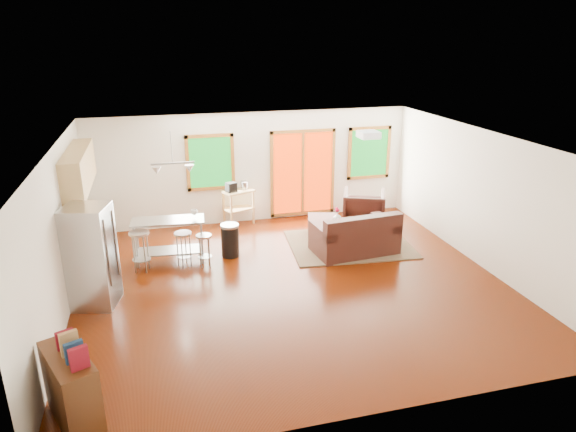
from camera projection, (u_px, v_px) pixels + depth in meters
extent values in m
cube|color=#350E01|center=(292.00, 284.00, 9.28)|extent=(7.50, 7.00, 0.02)
cube|color=white|center=(293.00, 141.00, 8.40)|extent=(7.50, 7.00, 0.02)
cube|color=white|center=(253.00, 168.00, 12.03)|extent=(7.50, 0.02, 2.60)
cube|color=white|center=(58.00, 237.00, 7.94)|extent=(0.02, 7.00, 2.60)
cube|color=white|center=(483.00, 199.00, 9.74)|extent=(0.02, 7.00, 2.60)
cube|color=white|center=(376.00, 320.00, 5.64)|extent=(7.50, 0.02, 2.60)
cube|color=#0F5818|center=(210.00, 162.00, 11.68)|extent=(0.94, 0.02, 1.14)
cube|color=#96591D|center=(209.00, 136.00, 11.48)|extent=(1.10, 0.05, 0.08)
cube|color=#96591D|center=(212.00, 188.00, 11.89)|extent=(1.10, 0.05, 0.08)
cube|color=#96591D|center=(188.00, 164.00, 11.56)|extent=(0.08, 0.05, 1.30)
cube|color=#96591D|center=(233.00, 161.00, 11.80)|extent=(0.08, 0.05, 1.30)
cube|color=#B62803|center=(303.00, 173.00, 12.34)|extent=(1.44, 0.02, 1.94)
cube|color=#96591D|center=(303.00, 131.00, 12.01)|extent=(1.60, 0.05, 0.08)
cube|color=#96591D|center=(302.00, 213.00, 12.68)|extent=(1.60, 0.05, 0.08)
cube|color=#96591D|center=(272.00, 175.00, 12.16)|extent=(0.08, 0.05, 2.10)
cube|color=#96591D|center=(333.00, 171.00, 12.53)|extent=(0.08, 0.05, 2.10)
cube|color=#96591D|center=(303.00, 173.00, 12.34)|extent=(0.08, 0.05, 1.94)
cube|color=#0F5818|center=(369.00, 153.00, 12.62)|extent=(0.94, 0.02, 1.14)
cube|color=#96591D|center=(370.00, 128.00, 12.41)|extent=(1.10, 0.05, 0.08)
cube|color=#96591D|center=(368.00, 177.00, 12.82)|extent=(1.10, 0.05, 0.08)
cube|color=#96591D|center=(350.00, 154.00, 12.50)|extent=(0.08, 0.05, 1.30)
cube|color=#96591D|center=(388.00, 152.00, 12.74)|extent=(0.08, 0.05, 1.30)
cube|color=#445739|center=(349.00, 244.00, 10.99)|extent=(2.70, 2.17, 0.03)
cube|color=black|center=(354.00, 241.00, 10.55)|extent=(1.74, 1.09, 0.47)
cube|color=black|center=(364.00, 227.00, 10.09)|extent=(1.68, 0.38, 0.42)
cube|color=black|center=(322.00, 231.00, 10.21)|extent=(0.31, 0.96, 0.18)
cube|color=black|center=(386.00, 223.00, 10.68)|extent=(0.31, 0.96, 0.18)
cube|color=black|center=(337.00, 229.00, 10.38)|extent=(0.74, 0.67, 0.13)
cube|color=black|center=(369.00, 225.00, 10.62)|extent=(0.74, 0.67, 0.13)
cube|color=#351909|center=(353.00, 221.00, 11.35)|extent=(1.08, 0.85, 0.04)
cube|color=#351909|center=(345.00, 235.00, 11.04)|extent=(0.07, 0.07, 0.34)
cube|color=#351909|center=(372.00, 228.00, 11.46)|extent=(0.07, 0.07, 0.34)
cube|color=#351909|center=(333.00, 230.00, 11.36)|extent=(0.07, 0.07, 0.34)
cube|color=#351909|center=(360.00, 223.00, 11.78)|extent=(0.07, 0.07, 0.34)
imported|color=black|center=(364.00, 207.00, 11.88)|extent=(1.20, 1.17, 0.96)
cube|color=black|center=(322.00, 226.00, 11.46)|extent=(0.78, 0.78, 0.42)
imported|color=silver|center=(337.00, 217.00, 11.23)|extent=(0.20, 0.20, 0.17)
sphere|color=#AC0024|center=(338.00, 210.00, 11.21)|extent=(0.07, 0.07, 0.07)
sphere|color=#AC0024|center=(337.00, 210.00, 11.15)|extent=(0.07, 0.07, 0.07)
sphere|color=#AC0024|center=(337.00, 209.00, 11.20)|extent=(0.07, 0.07, 0.07)
imported|color=maroon|center=(371.00, 212.00, 11.32)|extent=(0.22, 0.11, 0.30)
cube|color=tan|center=(96.00, 244.00, 9.84)|extent=(0.60, 2.20, 0.90)
cube|color=black|center=(93.00, 222.00, 9.69)|extent=(0.64, 2.24, 0.04)
cube|color=tan|center=(79.00, 169.00, 9.31)|extent=(0.36, 2.20, 0.70)
cylinder|color=#B7BABC|center=(89.00, 225.00, 9.19)|extent=(0.12, 0.12, 0.18)
cube|color=black|center=(94.00, 209.00, 10.01)|extent=(0.22, 0.18, 0.20)
cube|color=#B7BABC|center=(91.00, 257.00, 8.32)|extent=(0.83, 0.81, 1.71)
cube|color=gray|center=(112.00, 256.00, 8.32)|extent=(0.17, 0.61, 1.68)
cylinder|color=gray|center=(108.00, 254.00, 8.07)|extent=(0.03, 0.03, 1.14)
cylinder|color=gray|center=(116.00, 243.00, 8.47)|extent=(0.03, 0.03, 1.14)
cube|color=#B7BABC|center=(168.00, 221.00, 9.91)|extent=(1.43, 0.68, 0.04)
cube|color=gray|center=(170.00, 250.00, 10.12)|extent=(1.33, 0.59, 0.03)
cylinder|color=gray|center=(135.00, 248.00, 9.76)|extent=(0.04, 0.04, 0.84)
cylinder|color=gray|center=(202.00, 244.00, 9.96)|extent=(0.04, 0.04, 0.84)
cylinder|color=gray|center=(138.00, 240.00, 10.15)|extent=(0.04, 0.04, 0.84)
cylinder|color=gray|center=(202.00, 236.00, 10.35)|extent=(0.04, 0.04, 0.84)
imported|color=white|center=(194.00, 211.00, 9.95)|extent=(0.14, 0.11, 0.13)
cylinder|color=#B7BABC|center=(139.00, 233.00, 9.53)|extent=(0.47, 0.47, 0.04)
cylinder|color=gray|center=(148.00, 250.00, 9.76)|extent=(0.03, 0.03, 0.75)
cylinder|color=gray|center=(137.00, 250.00, 9.76)|extent=(0.03, 0.03, 0.75)
cylinder|color=gray|center=(134.00, 255.00, 9.57)|extent=(0.03, 0.03, 0.75)
cylinder|color=gray|center=(145.00, 255.00, 9.57)|extent=(0.03, 0.03, 0.75)
cylinder|color=gray|center=(142.00, 259.00, 9.71)|extent=(0.42, 0.42, 0.02)
cylinder|color=#B7BABC|center=(183.00, 234.00, 9.76)|extent=(0.44, 0.44, 0.04)
cylinder|color=gray|center=(186.00, 248.00, 10.00)|extent=(0.03, 0.03, 0.66)
cylinder|color=gray|center=(178.00, 250.00, 9.89)|extent=(0.03, 0.03, 0.66)
cylinder|color=gray|center=(182.00, 253.00, 9.76)|extent=(0.03, 0.03, 0.66)
cylinder|color=gray|center=(190.00, 251.00, 9.87)|extent=(0.03, 0.03, 0.66)
cylinder|color=gray|center=(184.00, 256.00, 9.92)|extent=(0.40, 0.40, 0.01)
cylinder|color=#B7BABC|center=(204.00, 236.00, 9.79)|extent=(0.31, 0.31, 0.04)
cylinder|color=gray|center=(208.00, 249.00, 9.99)|extent=(0.02, 0.02, 0.61)
cylinder|color=gray|center=(200.00, 250.00, 9.95)|extent=(0.02, 0.02, 0.61)
cylinder|color=gray|center=(201.00, 253.00, 9.80)|extent=(0.02, 0.02, 0.61)
cylinder|color=gray|center=(209.00, 253.00, 9.85)|extent=(0.02, 0.02, 0.61)
cylinder|color=gray|center=(205.00, 256.00, 9.94)|extent=(0.28, 0.28, 0.01)
cylinder|color=black|center=(230.00, 241.00, 10.34)|extent=(0.44, 0.44, 0.63)
cylinder|color=#B7BABC|center=(229.00, 226.00, 10.23)|extent=(0.45, 0.45, 0.05)
cube|color=tan|center=(238.00, 191.00, 11.90)|extent=(0.81, 0.67, 0.04)
cube|color=tan|center=(239.00, 208.00, 12.04)|extent=(0.76, 0.62, 0.03)
cube|color=tan|center=(231.00, 212.00, 11.73)|extent=(0.05, 0.05, 0.83)
cube|color=tan|center=(253.00, 207.00, 12.06)|extent=(0.05, 0.05, 0.83)
cube|color=tan|center=(224.00, 208.00, 12.00)|extent=(0.05, 0.05, 0.83)
cube|color=tan|center=(245.00, 203.00, 12.33)|extent=(0.05, 0.05, 0.83)
cube|color=black|center=(231.00, 187.00, 11.76)|extent=(0.27, 0.26, 0.22)
cylinder|color=#B7BABC|center=(244.00, 185.00, 11.96)|extent=(0.20, 0.20, 0.18)
cube|color=#351909|center=(72.00, 389.00, 5.85)|extent=(0.75, 1.07, 0.88)
cube|color=maroon|center=(79.00, 358.00, 5.45)|extent=(0.20, 0.13, 0.27)
cube|color=navy|center=(74.00, 352.00, 5.57)|extent=(0.20, 0.13, 0.24)
cube|color=#A17645|center=(69.00, 343.00, 5.69)|extent=(0.20, 0.13, 0.29)
cube|color=maroon|center=(65.00, 339.00, 5.82)|extent=(0.20, 0.13, 0.22)
cube|color=white|center=(368.00, 135.00, 9.36)|extent=(0.35, 0.35, 0.12)
cylinder|color=gray|center=(171.00, 147.00, 9.41)|extent=(0.02, 0.02, 0.60)
cube|color=gray|center=(173.00, 163.00, 9.51)|extent=(0.80, 0.04, 0.03)
cone|color=#B7BABC|center=(157.00, 171.00, 9.48)|extent=(0.18, 0.18, 0.14)
cone|color=#B7BABC|center=(189.00, 168.00, 9.63)|extent=(0.18, 0.18, 0.14)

